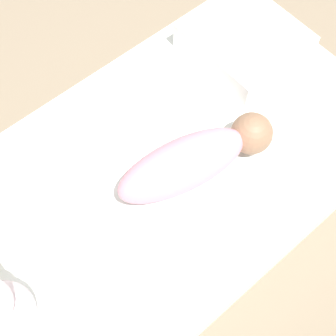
{
  "coord_description": "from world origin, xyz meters",
  "views": [
    {
      "loc": [
        -0.37,
        -0.5,
        1.44
      ],
      "look_at": [
        0.03,
        -0.03,
        0.22
      ],
      "focal_mm": 50.0,
      "sensor_mm": 36.0,
      "label": 1
    }
  ],
  "objects": [
    {
      "name": "ground_plane",
      "position": [
        0.0,
        0.0,
        0.0
      ],
      "size": [
        12.0,
        12.0,
        0.0
      ],
      "primitive_type": "plane",
      "color": "#7A6B56"
    },
    {
      "name": "bed_mattress",
      "position": [
        0.0,
        0.0,
        0.08
      ],
      "size": [
        1.53,
        0.85,
        0.17
      ],
      "color": "white",
      "rests_on": "ground_plane"
    },
    {
      "name": "swaddled_baby",
      "position": [
        0.09,
        -0.07,
        0.25
      ],
      "size": [
        0.51,
        0.23,
        0.17
      ],
      "rotation": [
        0.0,
        0.0,
        6.07
      ],
      "color": "pink",
      "rests_on": "bed_mattress"
    },
    {
      "name": "pillow",
      "position": [
        0.53,
        0.16,
        0.22
      ],
      "size": [
        0.33,
        0.35,
        0.11
      ],
      "color": "white",
      "rests_on": "bed_mattress"
    }
  ]
}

